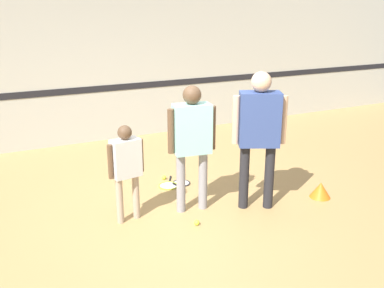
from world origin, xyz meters
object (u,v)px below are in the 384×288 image
person_instructor (192,135)px  person_student_left (126,163)px  training_cone (320,190)px  person_student_right (259,126)px  racket_spare_on_floor (181,182)px  racket_second_spare (169,185)px  tennis_ball_near_instructor (197,223)px  tennis_ball_by_spare_racket (164,178)px

person_instructor → person_student_left: 0.87m
person_instructor → training_cone: size_ratio=5.63×
person_student_right → person_student_left: bearing=12.3°
person_instructor → racket_spare_on_floor: 1.33m
racket_second_spare → training_cone: training_cone is taller
training_cone → racket_second_spare: bearing=143.0°
person_instructor → racket_second_spare: (0.03, 0.84, -0.99)m
training_cone → person_instructor: bearing=165.5°
racket_spare_on_floor → person_student_right: bearing=-123.1°
racket_spare_on_floor → tennis_ball_near_instructor: bearing=-164.7°
person_student_left → racket_second_spare: (0.86, 0.75, -0.74)m
tennis_ball_near_instructor → tennis_ball_by_spare_racket: size_ratio=1.00×
person_instructor → racket_second_spare: person_instructor is taller
training_cone → tennis_ball_near_instructor: bearing=178.6°
racket_spare_on_floor → tennis_ball_by_spare_racket: (-0.18, 0.24, 0.02)m
racket_second_spare → person_student_right: bearing=-117.8°
racket_second_spare → training_cone: 2.15m
racket_spare_on_floor → tennis_ball_near_instructor: (-0.38, -1.25, 0.02)m
tennis_ball_near_instructor → racket_spare_on_floor: bearing=73.2°
tennis_ball_near_instructor → training_cone: 1.89m
person_student_left → racket_second_spare: bearing=33.0°
training_cone → tennis_ball_by_spare_racket: bearing=137.5°
person_student_right → tennis_ball_near_instructor: size_ratio=26.90×
person_instructor → person_student_left: person_instructor is taller
racket_second_spare → training_cone: size_ratio=1.80×
person_instructor → tennis_ball_by_spare_racket: (0.07, 1.09, -0.97)m
tennis_ball_near_instructor → racket_second_spare: bearing=82.4°
racket_second_spare → racket_spare_on_floor: bearing=-59.1°
person_student_left → training_cone: size_ratio=4.20×
person_student_left → training_cone: bearing=-20.1°
person_student_right → training_cone: bearing=-162.5°
person_instructor → person_student_right: person_student_right is taller
person_student_right → racket_second_spare: person_student_right is taller
person_student_left → tennis_ball_by_spare_racket: size_ratio=18.29×
person_student_right → tennis_ball_by_spare_racket: bearing=-36.9°
racket_spare_on_floor → tennis_ball_near_instructor: size_ratio=7.59×
racket_spare_on_floor → tennis_ball_by_spare_racket: bearing=68.1°
racket_spare_on_floor → training_cone: training_cone is taller
person_instructor → tennis_ball_by_spare_racket: 1.46m
person_student_left → tennis_ball_near_instructor: size_ratio=18.29×
tennis_ball_near_instructor → tennis_ball_by_spare_racket: same height
person_student_right → training_cone: 1.39m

